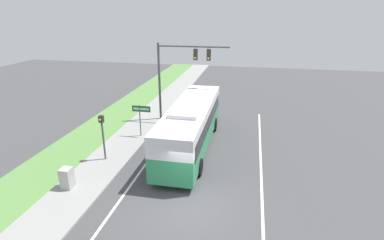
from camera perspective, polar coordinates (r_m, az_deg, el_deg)
ground_plane at (r=15.60m, az=-0.55°, el=-16.04°), size 80.00×80.00×0.00m
sidewalk at (r=17.69m, az=-21.12°, el=-12.51°), size 2.80×80.00×0.12m
grass_verge at (r=19.49m, az=-29.27°, el=-10.72°), size 3.60×80.00×0.10m
lane_divider_near at (r=16.58m, az=-13.21°, el=-14.18°), size 0.14×30.00×0.01m
lane_divider_far at (r=15.41m, az=13.29°, el=-17.17°), size 0.14×30.00×0.01m
bus at (r=20.67m, az=-0.18°, el=-0.63°), size 2.73×11.52×3.39m
signal_gantry at (r=25.22m, az=-2.47°, el=10.03°), size 5.98×0.41×6.72m
pedestrian_signal at (r=19.62m, az=-16.69°, el=-1.94°), size 0.28×0.34×3.10m
street_sign at (r=22.83m, az=-9.74°, el=1.08°), size 1.43×0.08×2.57m
utility_cabinet at (r=17.79m, az=-22.73°, el=-10.17°), size 0.58×0.61×1.15m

